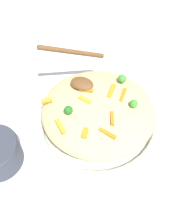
# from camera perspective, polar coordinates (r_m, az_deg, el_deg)

# --- Properties ---
(ground_plane) EXTENTS (2.40, 2.40, 0.00)m
(ground_plane) POSITION_cam_1_polar(r_m,az_deg,el_deg) (0.61, 0.00, -3.25)
(ground_plane) COLOR silver
(serving_bowl) EXTENTS (0.30, 0.30, 0.04)m
(serving_bowl) POSITION_cam_1_polar(r_m,az_deg,el_deg) (0.59, 0.00, -2.19)
(serving_bowl) COLOR silver
(serving_bowl) RESTS_ON ground_plane
(pasta_mound) EXTENTS (0.27, 0.26, 0.07)m
(pasta_mound) POSITION_cam_1_polar(r_m,az_deg,el_deg) (0.56, 0.00, 0.33)
(pasta_mound) COLOR #D1BA7A
(pasta_mound) RESTS_ON serving_bowl
(carrot_piece_0) EXTENTS (0.03, 0.02, 0.01)m
(carrot_piece_0) POSITION_cam_1_polar(r_m,az_deg,el_deg) (0.54, -3.12, 2.90)
(carrot_piece_0) COLOR orange
(carrot_piece_0) RESTS_ON pasta_mound
(carrot_piece_1) EXTENTS (0.03, 0.02, 0.01)m
(carrot_piece_1) POSITION_cam_1_polar(r_m,az_deg,el_deg) (0.55, -12.23, 2.72)
(carrot_piece_1) COLOR orange
(carrot_piece_1) RESTS_ON pasta_mound
(carrot_piece_2) EXTENTS (0.02, 0.03, 0.01)m
(carrot_piece_2) POSITION_cam_1_polar(r_m,az_deg,el_deg) (0.51, 3.44, -1.51)
(carrot_piece_2) COLOR orange
(carrot_piece_2) RESTS_ON pasta_mound
(carrot_piece_3) EXTENTS (0.01, 0.04, 0.01)m
(carrot_piece_3) POSITION_cam_1_polar(r_m,az_deg,el_deg) (0.56, 3.25, 5.06)
(carrot_piece_3) COLOR orange
(carrot_piece_3) RESTS_ON pasta_mound
(carrot_piece_4) EXTENTS (0.04, 0.01, 0.01)m
(carrot_piece_4) POSITION_cam_1_polar(r_m,az_deg,el_deg) (0.49, 2.25, -5.12)
(carrot_piece_4) COLOR orange
(carrot_piece_4) RESTS_ON pasta_mound
(carrot_piece_5) EXTENTS (0.02, 0.03, 0.01)m
(carrot_piece_5) POSITION_cam_1_polar(r_m,az_deg,el_deg) (0.49, -3.13, -5.01)
(carrot_piece_5) COLOR orange
(carrot_piece_5) RESTS_ON pasta_mound
(carrot_piece_6) EXTENTS (0.03, 0.01, 0.01)m
(carrot_piece_6) POSITION_cam_1_polar(r_m,az_deg,el_deg) (0.55, -2.88, 5.26)
(carrot_piece_6) COLOR orange
(carrot_piece_6) RESTS_ON pasta_mound
(carrot_piece_7) EXTENTS (0.01, 0.04, 0.01)m
(carrot_piece_7) POSITION_cam_1_polar(r_m,az_deg,el_deg) (0.55, 6.02, 4.05)
(carrot_piece_7) COLOR orange
(carrot_piece_7) RESTS_ON pasta_mound
(carrot_piece_8) EXTENTS (0.04, 0.03, 0.01)m
(carrot_piece_8) POSITION_cam_1_polar(r_m,az_deg,el_deg) (0.51, -9.03, -3.37)
(carrot_piece_8) COLOR orange
(carrot_piece_8) RESTS_ON pasta_mound
(broccoli_floret_0) EXTENTS (0.02, 0.02, 0.02)m
(broccoli_floret_0) POSITION_cam_1_polar(r_m,az_deg,el_deg) (0.53, 8.54, 1.93)
(broccoli_floret_0) COLOR #377928
(broccoli_floret_0) RESTS_ON pasta_mound
(broccoli_floret_1) EXTENTS (0.02, 0.02, 0.02)m
(broccoli_floret_1) POSITION_cam_1_polar(r_m,az_deg,el_deg) (0.58, 5.78, 7.93)
(broccoli_floret_1) COLOR #377928
(broccoli_floret_1) RESTS_ON pasta_mound
(broccoli_floret_2) EXTENTS (0.02, 0.02, 0.02)m
(broccoli_floret_2) POSITION_cam_1_polar(r_m,az_deg,el_deg) (0.52, -7.11, 0.41)
(broccoli_floret_2) COLOR #205B1C
(broccoli_floret_2) RESTS_ON pasta_mound
(serving_spoon) EXTENTS (0.14, 0.14, 0.08)m
(serving_spoon) POSITION_cam_1_polar(r_m,az_deg,el_deg) (0.57, -4.72, 9.67)
(serving_spoon) COLOR brown
(serving_spoon) RESTS_ON pasta_mound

